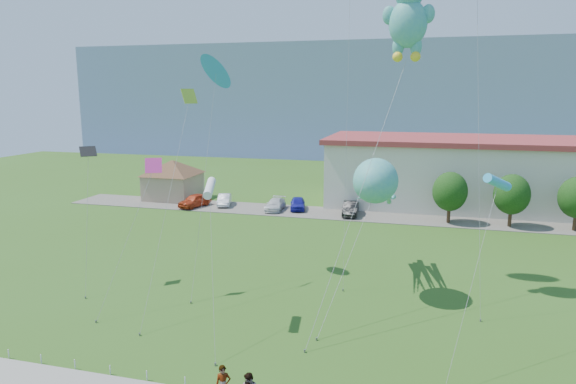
% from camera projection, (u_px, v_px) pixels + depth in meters
% --- Properties ---
extents(ground, '(160.00, 160.00, 0.00)m').
position_uv_depth(ground, '(255.00, 381.00, 24.47)').
color(ground, '#325818').
rests_on(ground, ground).
extents(parking_strip, '(70.00, 6.00, 0.06)m').
position_uv_depth(parking_strip, '(355.00, 215.00, 57.64)').
color(parking_strip, '#59544C').
rests_on(parking_strip, ground).
extents(hill_ridge, '(160.00, 50.00, 25.00)m').
position_uv_depth(hill_ridge, '(400.00, 97.00, 135.84)').
color(hill_ridge, '#758FA1').
rests_on(hill_ridge, ground).
extents(pavilion, '(9.20, 9.20, 5.00)m').
position_uv_depth(pavilion, '(173.00, 176.00, 66.05)').
color(pavilion, tan).
rests_on(pavilion, ground).
extents(tree_near, '(3.60, 3.60, 5.47)m').
position_uv_depth(tree_near, '(450.00, 192.00, 53.50)').
color(tree_near, '#3F2B19').
rests_on(tree_near, ground).
extents(tree_mid, '(3.60, 3.60, 5.47)m').
position_uv_depth(tree_mid, '(512.00, 194.00, 51.97)').
color(tree_mid, '#3F2B19').
rests_on(tree_mid, ground).
extents(parked_car_red, '(3.09, 4.85, 1.54)m').
position_uv_depth(parked_car_red, '(195.00, 200.00, 61.49)').
color(parked_car_red, '#B63616').
rests_on(parked_car_red, parking_strip).
extents(parked_car_silver, '(2.49, 4.31, 1.34)m').
position_uv_depth(parked_car_silver, '(224.00, 200.00, 62.32)').
color(parked_car_silver, silver).
rests_on(parked_car_silver, parking_strip).
extents(parked_car_white, '(2.04, 4.59, 1.31)m').
position_uv_depth(parked_car_white, '(275.00, 204.00, 59.80)').
color(parked_car_white, silver).
rests_on(parked_car_white, parking_strip).
extents(parked_car_blue, '(2.58, 4.45, 1.42)m').
position_uv_depth(parked_car_blue, '(298.00, 203.00, 60.10)').
color(parked_car_blue, '#1C1B95').
rests_on(parked_car_blue, parking_strip).
extents(parked_car_black, '(1.95, 4.72, 1.52)m').
position_uv_depth(parked_car_black, '(351.00, 208.00, 57.33)').
color(parked_car_black, black).
rests_on(parked_car_black, parking_strip).
extents(octopus_kite, '(3.80, 13.99, 9.34)m').
position_uv_depth(octopus_kite, '(377.00, 188.00, 34.73)').
color(octopus_kite, teal).
rests_on(octopus_kite, ground).
extents(teddy_bear_kite, '(5.87, 12.66, 20.91)m').
position_uv_depth(teddy_bear_kite, '(408.00, 17.00, 33.54)').
color(teddy_bear_kite, teal).
rests_on(teddy_bear_kite, ground).
extents(small_kite_pink, '(1.71, 6.51, 9.18)m').
position_uv_depth(small_kite_pink, '(148.00, 180.00, 33.88)').
color(small_kite_pink, '#D72F8F').
rests_on(small_kite_pink, ground).
extents(small_kite_cyan, '(2.74, 7.55, 9.32)m').
position_uv_depth(small_kite_cyan, '(497.00, 184.00, 26.93)').
color(small_kite_cyan, '#30A7DB').
rests_on(small_kite_cyan, ground).
extents(small_kite_yellow, '(1.60, 9.99, 13.72)m').
position_uv_depth(small_kite_yellow, '(184.00, 122.00, 34.68)').
color(small_kite_yellow, '#A1CC30').
rests_on(small_kite_yellow, ground).
extents(small_kite_white, '(2.58, 6.26, 8.54)m').
position_uv_depth(small_kite_white, '(210.00, 189.00, 29.66)').
color(small_kite_white, white).
rests_on(small_kite_white, ground).
extents(small_kite_blue, '(2.01, 8.41, 15.77)m').
position_uv_depth(small_kite_blue, '(215.00, 76.00, 38.05)').
color(small_kite_blue, '#2888E4').
rests_on(small_kite_blue, ground).
extents(small_kite_black, '(2.30, 4.28, 9.88)m').
position_uv_depth(small_kite_black, '(88.00, 166.00, 36.05)').
color(small_kite_black, black).
rests_on(small_kite_black, ground).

